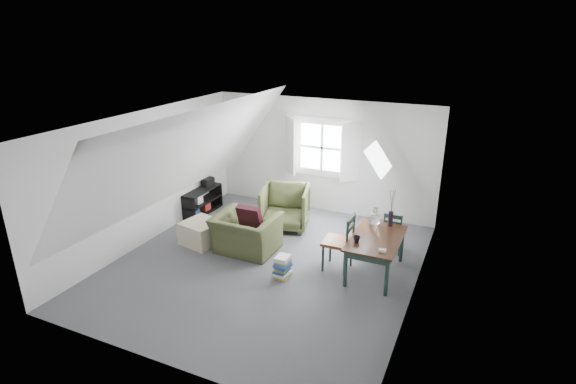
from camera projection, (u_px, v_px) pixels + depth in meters
The scene contains 24 objects.
floor at pixel (267, 263), 7.88m from camera, with size 5.50×5.50×0.00m, color #505055.
ceiling at pixel (264, 122), 7.01m from camera, with size 5.50×5.50×0.00m, color white.
wall_back at pixel (323, 156), 9.79m from camera, with size 5.00×5.00×0.00m, color silver.
wall_front at pixel (155, 276), 5.09m from camera, with size 5.00×5.00×0.00m, color silver.
wall_left at pixel (147, 177), 8.41m from camera, with size 5.50×5.50×0.00m, color silver.
wall_right at pixel (419, 222), 6.48m from camera, with size 5.50×5.50×0.00m, color silver.
slope_left at pixel (186, 156), 7.86m from camera, with size 5.50×5.50×0.00m, color white.
slope_right at pixel (358, 179), 6.66m from camera, with size 5.50×5.50×0.00m, color white.
dormer_window at pixel (322, 148), 9.66m from camera, with size 1.71×0.35×1.30m.
skylight at pixel (378, 159), 7.78m from camera, with size 0.55×0.75×0.04m, color white.
armchair_near at pixel (247, 251), 8.31m from camera, with size 1.10×0.96×0.71m, color #404726.
armchair_far at pixel (285, 227), 9.33m from camera, with size 0.93×0.96×0.87m, color #404726.
throw_pillow at pixel (250, 217), 8.22m from camera, with size 0.45×0.13×0.45m, color #370F19.
ottoman at pixel (202, 232), 8.56m from camera, with size 0.65×0.65×0.44m, color #C2B590.
dining_table at pixel (376, 242), 7.37m from camera, with size 0.80×1.33×0.66m.
demijohn at pixel (375, 219), 7.74m from camera, with size 0.23×0.23×0.32m.
vase_twigs at pixel (391, 218), 7.72m from camera, with size 0.09×0.09×0.66m.
cup at pixel (357, 242), 7.18m from camera, with size 0.11×0.11×0.10m, color black.
paper_box at pixel (382, 250), 6.87m from camera, with size 0.11×0.08×0.04m, color white.
dining_chair_far at pixel (393, 231), 8.15m from camera, with size 0.37×0.37×0.79m.
dining_chair_near at pixel (340, 241), 7.53m from camera, with size 0.47×0.47×1.00m.
media_shelf at pixel (202, 203), 9.92m from camera, with size 0.36×1.07×0.55m.
electronics_box at pixel (208, 182), 10.04m from camera, with size 0.19×0.26×0.21m, color black.
magazine_stack at pixel (283, 267), 7.38m from camera, with size 0.28×0.33×0.37m.
Camera 1 is at (3.21, -6.18, 3.90)m, focal length 28.00 mm.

